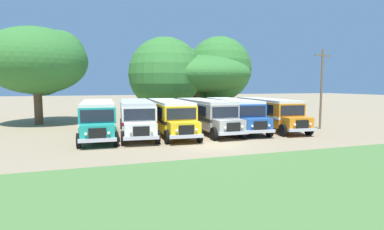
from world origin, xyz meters
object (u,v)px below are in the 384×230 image
object	(u,v)px
parked_bus_slot_2	(170,115)
parked_bus_slot_3	(205,113)
utility_pole	(321,87)
parked_bus_slot_5	(268,112)
broad_shade_tree	(193,74)
secondary_tree	(37,62)
parked_bus_slot_1	(136,115)
parked_bus_slot_4	(233,112)
parked_bus_slot_0	(98,117)

from	to	relation	value
parked_bus_slot_2	parked_bus_slot_3	size ratio (longest dim) A/B	1.00
utility_pole	parked_bus_slot_5	bearing A→B (deg)	153.85
broad_shade_tree	secondary_tree	distance (m)	19.28
parked_bus_slot_1	secondary_tree	xyz separation A→B (m)	(-8.89, 9.97, 5.03)
broad_shade_tree	parked_bus_slot_5	bearing A→B (deg)	-79.35
parked_bus_slot_1	parked_bus_slot_4	xyz separation A→B (m)	(9.11, 0.05, 0.00)
secondary_tree	parked_bus_slot_5	bearing A→B (deg)	-25.51
parked_bus_slot_1	utility_pole	xyz separation A→B (m)	(17.02, -2.45, 2.41)
parked_bus_slot_4	parked_bus_slot_0	bearing A→B (deg)	-85.24
parked_bus_slot_4	parked_bus_slot_3	bearing A→B (deg)	-82.59
parked_bus_slot_0	secondary_tree	world-z (taller)	secondary_tree
utility_pole	parked_bus_slot_4	bearing A→B (deg)	162.46
utility_pole	parked_bus_slot_3	bearing A→B (deg)	167.65
parked_bus_slot_0	parked_bus_slot_4	distance (m)	12.22
parked_bus_slot_0	secondary_tree	bearing A→B (deg)	-147.91
parked_bus_slot_0	parked_bus_slot_3	bearing A→B (deg)	91.01
parked_bus_slot_5	parked_bus_slot_4	bearing A→B (deg)	-91.22
parked_bus_slot_3	secondary_tree	xyz separation A→B (m)	(-15.09, 10.05, 5.03)
parked_bus_slot_3	parked_bus_slot_4	size ratio (longest dim) A/B	0.99
parked_bus_slot_2	broad_shade_tree	world-z (taller)	broad_shade_tree
secondary_tree	parked_bus_slot_0	bearing A→B (deg)	-59.77
parked_bus_slot_4	broad_shade_tree	bearing A→B (deg)	-178.19
parked_bus_slot_3	parked_bus_slot_4	xyz separation A→B (m)	(2.90, 0.13, 0.00)
broad_shade_tree	parked_bus_slot_1	bearing A→B (deg)	-124.36
parked_bus_slot_3	broad_shade_tree	bearing A→B (deg)	165.10
parked_bus_slot_2	parked_bus_slot_1	bearing A→B (deg)	-94.64
parked_bus_slot_2	utility_pole	bearing A→B (deg)	84.37
parked_bus_slot_1	parked_bus_slot_3	world-z (taller)	same
parked_bus_slot_2	utility_pole	world-z (taller)	utility_pole
parked_bus_slot_0	parked_bus_slot_4	bearing A→B (deg)	91.83
parked_bus_slot_0	parked_bus_slot_1	bearing A→B (deg)	90.77
utility_pole	broad_shade_tree	bearing A→B (deg)	113.01
parked_bus_slot_1	parked_bus_slot_2	xyz separation A→B (m)	(2.84, -0.37, 0.00)
parked_bus_slot_0	parked_bus_slot_3	world-z (taller)	same
parked_bus_slot_1	broad_shade_tree	xyz separation A→B (m)	(9.85, 14.41, 4.09)
secondary_tree	parked_bus_slot_2	bearing A→B (deg)	-41.42
parked_bus_slot_4	parked_bus_slot_5	bearing A→B (deg)	89.24
parked_bus_slot_2	parked_bus_slot_3	distance (m)	3.38
parked_bus_slot_0	parked_bus_slot_5	world-z (taller)	same
parked_bus_slot_3	broad_shade_tree	world-z (taller)	broad_shade_tree
broad_shade_tree	secondary_tree	size ratio (longest dim) A/B	1.69
parked_bus_slot_3	parked_bus_slot_2	bearing A→B (deg)	-85.89
parked_bus_slot_0	parked_bus_slot_3	size ratio (longest dim) A/B	1.00
parked_bus_slot_3	parked_bus_slot_0	bearing A→B (deg)	-91.61
parked_bus_slot_3	parked_bus_slot_4	distance (m)	2.91
parked_bus_slot_3	parked_bus_slot_4	bearing A→B (deg)	91.86
parked_bus_slot_0	parked_bus_slot_5	xyz separation A→B (m)	(15.73, -0.35, 0.00)
parked_bus_slot_5	parked_bus_slot_0	bearing A→B (deg)	-86.93
parked_bus_slot_2	broad_shade_tree	bearing A→B (deg)	157.31
parked_bus_slot_4	secondary_tree	world-z (taller)	secondary_tree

